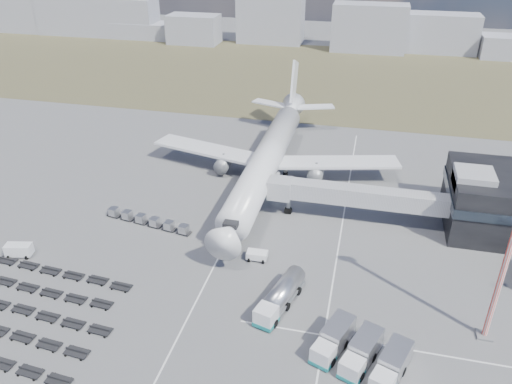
# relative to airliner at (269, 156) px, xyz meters

# --- Properties ---
(ground) EXTENTS (420.00, 420.00, 0.00)m
(ground) POSITION_rel_airliner_xyz_m (0.00, -32.38, -5.29)
(ground) COLOR #565659
(ground) RESTS_ON ground
(grass_strip) EXTENTS (420.00, 90.00, 0.01)m
(grass_strip) POSITION_rel_airliner_xyz_m (0.00, 77.62, -5.29)
(grass_strip) COLOR #49412C
(grass_strip) RESTS_ON ground
(lane_markings) EXTENTS (47.12, 110.00, 0.01)m
(lane_markings) POSITION_rel_airliner_xyz_m (9.77, -29.38, -5.29)
(lane_markings) COLOR silver
(lane_markings) RESTS_ON ground
(jet_bridge) EXTENTS (30.30, 3.80, 7.05)m
(jet_bridge) POSITION_rel_airliner_xyz_m (15.90, -11.95, -0.24)
(jet_bridge) COLOR #939399
(jet_bridge) RESTS_ON ground
(airliner) EXTENTS (51.59, 64.53, 17.62)m
(airliner) POSITION_rel_airliner_xyz_m (0.00, 0.00, 0.00)
(airliner) COLOR silver
(airliner) RESTS_ON ground
(skyline) EXTENTS (312.32, 22.59, 24.42)m
(skyline) POSITION_rel_airliner_xyz_m (-17.97, 120.80, 3.09)
(skyline) COLOR #9293A0
(skyline) RESTS_ON ground
(fuel_tanker) EXTENTS (5.48, 11.02, 3.46)m
(fuel_tanker) POSITION_rel_airliner_xyz_m (9.46, -36.36, -3.56)
(fuel_tanker) COLOR silver
(fuel_tanker) RESTS_ON ground
(pushback_tug) EXTENTS (3.23, 1.88, 1.45)m
(pushback_tug) POSITION_rel_airliner_xyz_m (4.00, -26.75, -4.57)
(pushback_tug) COLOR silver
(pushback_tug) RESTS_ON ground
(utility_van) EXTENTS (4.29, 2.61, 2.16)m
(utility_van) POSITION_rel_airliner_xyz_m (-32.34, -34.49, -4.21)
(utility_van) COLOR silver
(utility_van) RESTS_ON ground
(catering_truck) EXTENTS (4.63, 6.75, 2.87)m
(catering_truck) POSITION_rel_airliner_xyz_m (0.42, -4.29, -3.83)
(catering_truck) COLOR silver
(catering_truck) RESTS_ON ground
(service_trucks_near) EXTENTS (11.99, 10.60, 3.03)m
(service_trucks_near) POSITION_rel_airliner_xyz_m (20.65, -43.79, -3.65)
(service_trucks_near) COLOR silver
(service_trucks_near) RESTS_ON ground
(uld_row) EXTENTS (16.55, 4.21, 1.50)m
(uld_row) POSITION_rel_airliner_xyz_m (-16.60, -21.42, -4.39)
(uld_row) COLOR black
(uld_row) RESTS_ON ground
(baggage_dollies) EXTENTS (29.00, 24.40, 0.72)m
(baggage_dollies) POSITION_rel_airliner_xyz_m (-24.76, -47.88, -4.93)
(baggage_dollies) COLOR black
(baggage_dollies) RESTS_ON ground
(floodlight_mast) EXTENTS (2.38, 1.94, 25.07)m
(floodlight_mast) POSITION_rel_airliner_xyz_m (35.75, -35.73, 7.27)
(floodlight_mast) COLOR red
(floodlight_mast) RESTS_ON ground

